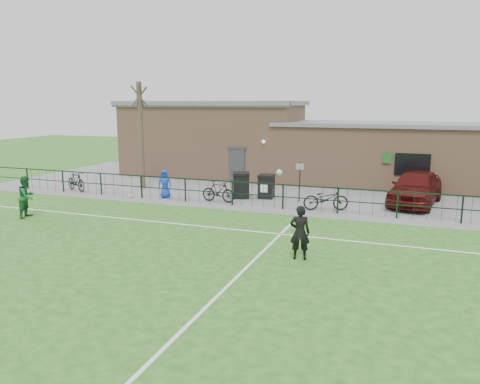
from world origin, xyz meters
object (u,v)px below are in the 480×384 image
(car_maroon, at_px, (416,187))
(spectator_child, at_px, (165,184))
(wheelie_bin_right, at_px, (266,187))
(bare_tree, at_px, (141,136))
(outfield_player, at_px, (27,197))
(wheelie_bin_left, at_px, (241,186))
(ball_ground, at_px, (131,196))
(bicycle_e, at_px, (326,199))
(bicycle_d, at_px, (218,191))
(sign_post, at_px, (300,182))
(bicycle_b, at_px, (76,181))

(car_maroon, relative_size, spectator_child, 3.38)
(wheelie_bin_right, height_order, car_maroon, car_maroon)
(bare_tree, xyz_separation_m, outfield_player, (-0.94, -7.68, -2.11))
(bare_tree, height_order, car_maroon, bare_tree)
(wheelie_bin_left, bearing_deg, spectator_child, 179.99)
(car_maroon, relative_size, ball_ground, 21.95)
(car_maroon, relative_size, outfield_player, 2.75)
(outfield_player, bearing_deg, bare_tree, -19.23)
(bicycle_e, xyz_separation_m, outfield_player, (-11.83, -5.66, 0.34))
(car_maroon, distance_m, outfield_player, 17.75)
(car_maroon, height_order, spectator_child, car_maroon)
(bicycle_d, bearing_deg, bicycle_e, -85.42)
(car_maroon, bearing_deg, ball_ground, -155.42)
(bicycle_d, bearing_deg, ball_ground, 102.62)
(sign_post, relative_size, bicycle_b, 1.09)
(car_maroon, bearing_deg, bicycle_e, -134.04)
(bicycle_b, bearing_deg, spectator_child, -66.42)
(bicycle_e, bearing_deg, sign_post, 28.33)
(bare_tree, distance_m, spectator_child, 4.02)
(wheelie_bin_left, relative_size, car_maroon, 0.25)
(wheelie_bin_right, bearing_deg, ball_ground, -165.08)
(car_maroon, height_order, bicycle_e, car_maroon)
(bare_tree, distance_m, wheelie_bin_right, 7.91)
(wheelie_bin_right, bearing_deg, sign_post, -15.85)
(sign_post, bearing_deg, car_maroon, 13.56)
(sign_post, xyz_separation_m, spectator_child, (-6.72, -1.46, -0.27))
(bicycle_d, distance_m, spectator_child, 2.99)
(bare_tree, relative_size, wheelie_bin_left, 4.89)
(sign_post, height_order, bicycle_d, sign_post)
(bicycle_d, height_order, bicycle_e, bicycle_e)
(spectator_child, bearing_deg, wheelie_bin_left, 5.83)
(sign_post, xyz_separation_m, car_maroon, (5.38, 1.30, -0.17))
(bicycle_e, bearing_deg, spectator_child, 70.95)
(sign_post, relative_size, ball_ground, 8.96)
(sign_post, relative_size, outfield_player, 1.12)
(ball_ground, bearing_deg, wheelie_bin_right, 20.59)
(bare_tree, relative_size, sign_post, 3.00)
(sign_post, xyz_separation_m, bicycle_d, (-3.73, -1.45, -0.47))
(outfield_player, bearing_deg, bicycle_e, -76.69)
(bicycle_d, bearing_deg, wheelie_bin_left, -22.08)
(sign_post, height_order, outfield_player, sign_post)
(car_maroon, bearing_deg, bicycle_d, -152.66)
(car_maroon, relative_size, bicycle_e, 2.40)
(bare_tree, bearing_deg, bicycle_e, -10.52)
(car_maroon, bearing_deg, spectator_child, -156.63)
(bare_tree, xyz_separation_m, car_maroon, (14.71, 0.70, -2.15))
(wheelie_bin_left, xyz_separation_m, ball_ground, (-5.31, -2.07, -0.52))
(car_maroon, bearing_deg, bicycle_b, -160.48)
(sign_post, bearing_deg, wheelie_bin_right, 169.81)
(bicycle_d, relative_size, outfield_player, 0.99)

